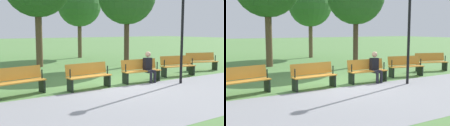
% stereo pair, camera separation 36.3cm
% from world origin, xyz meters
% --- Properties ---
extents(ground_plane, '(120.00, 120.00, 0.00)m').
position_xyz_m(ground_plane, '(0.00, 0.00, 0.00)').
color(ground_plane, '#5B8C47').
extents(path_paving, '(25.83, 4.11, 0.01)m').
position_xyz_m(path_paving, '(0.00, 2.27, 0.00)').
color(path_paving, '#939399').
rests_on(path_paving, ground).
extents(bench_0, '(1.68, 0.91, 0.89)m').
position_xyz_m(bench_0, '(-5.70, -0.89, 0.47)').
color(bench_0, orange).
rests_on(bench_0, ground).
extents(bench_1, '(1.67, 0.74, 0.89)m').
position_xyz_m(bench_1, '(-3.45, -0.36, 0.47)').
color(bench_1, orange).
rests_on(bench_1, ground).
extents(bench_2, '(1.64, 0.56, 0.89)m').
position_xyz_m(bench_2, '(-1.16, -0.10, 0.47)').
color(bench_2, orange).
rests_on(bench_2, ground).
extents(bench_3, '(1.64, 0.56, 0.89)m').
position_xyz_m(bench_3, '(1.16, -0.10, 0.47)').
color(bench_3, orange).
rests_on(bench_3, ground).
extents(bench_4, '(1.67, 0.74, 0.89)m').
position_xyz_m(bench_4, '(3.45, -0.36, 0.47)').
color(bench_4, orange).
rests_on(bench_4, ground).
extents(person_seated, '(0.34, 0.53, 1.20)m').
position_xyz_m(person_seated, '(-1.44, 0.06, 0.64)').
color(person_seated, black).
rests_on(person_seated, ground).
extents(tree_0, '(3.20, 3.20, 5.48)m').
position_xyz_m(tree_0, '(-3.30, -10.04, 3.87)').
color(tree_0, brown).
rests_on(tree_0, ground).
extents(lamp_post, '(0.32, 0.32, 4.26)m').
position_xyz_m(lamp_post, '(-2.30, 0.94, 2.94)').
color(lamp_post, black).
rests_on(lamp_post, ground).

